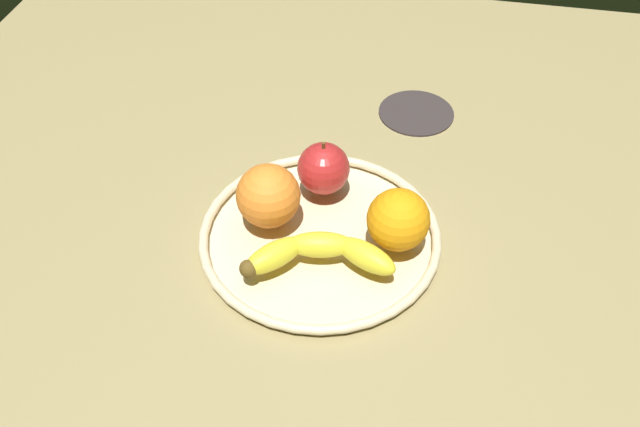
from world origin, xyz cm
name	(u,v)px	position (x,y,z in cm)	size (l,w,h in cm)	color
ground_plane	(320,251)	(0.00, 0.00, -2.00)	(133.77, 133.77, 4.00)	#918153
fruit_bowl	(320,236)	(0.00, 0.00, 0.92)	(30.14, 30.14, 1.80)	beige
banana	(317,253)	(-0.68, 5.01, 3.37)	(18.72, 9.17, 3.13)	yellow
apple	(323,168)	(1.07, -7.72, 5.20)	(6.80, 6.80, 7.60)	#AD2323
orange_center	(399,217)	(-9.42, -0.42, 5.59)	(7.57, 7.57, 7.57)	orange
orange_back_left	(268,196)	(6.58, -0.82, 5.77)	(7.95, 7.95, 7.95)	orange
ambient_coaster	(416,112)	(-9.30, -28.69, 0.30)	(11.43, 11.43, 0.60)	#302929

